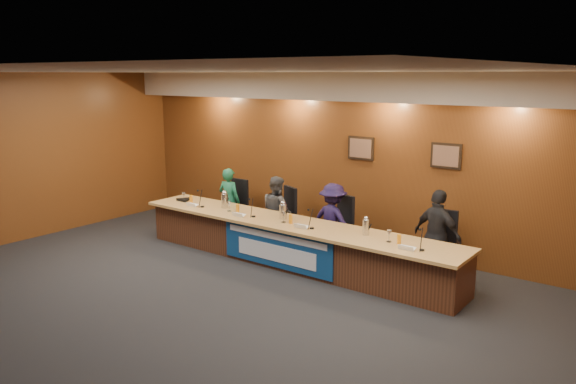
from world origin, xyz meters
name	(u,v)px	position (x,y,z in m)	size (l,w,h in m)	color
floor	(186,310)	(0.00, 0.00, 0.00)	(10.00, 10.00, 0.00)	black
ceiling	(177,71)	(0.00, 0.00, 3.20)	(10.00, 8.00, 0.04)	silver
wall_back	(343,160)	(0.00, 4.00, 1.60)	(10.00, 0.04, 3.20)	#5C3114
soffit	(337,86)	(0.00, 3.75, 2.95)	(10.00, 0.50, 0.50)	beige
dais_body	(291,244)	(0.00, 2.40, 0.35)	(6.00, 0.80, 0.70)	#492616
dais_top	(290,223)	(0.00, 2.35, 0.72)	(6.10, 0.95, 0.05)	tan
banner	(276,248)	(0.00, 1.99, 0.38)	(2.20, 0.02, 0.65)	navy
banner_text_upper	(276,237)	(0.00, 1.97, 0.58)	(2.00, 0.01, 0.10)	silver
banner_text_lower	(276,253)	(0.00, 1.97, 0.30)	(1.60, 0.01, 0.28)	silver
wall_photo_left	(361,148)	(0.40, 3.97, 1.85)	(0.52, 0.04, 0.42)	black
wall_photo_right	(446,156)	(2.00, 3.97, 1.85)	(0.52, 0.04, 0.42)	black
panelist_a	(229,201)	(-2.11, 3.14, 0.67)	(0.49, 0.32, 1.34)	#196142
panelist_b	(277,211)	(-0.90, 3.14, 0.66)	(0.64, 0.50, 1.31)	#46484B
panelist_c	(333,221)	(0.35, 3.14, 0.66)	(0.85, 0.49, 1.32)	#1A123B
panelist_d	(437,236)	(2.26, 3.14, 0.72)	(0.85, 0.35, 1.45)	black
office_chair_a	(233,209)	(-2.11, 3.24, 0.48)	(0.48, 0.48, 0.08)	black
office_chair_b	(280,219)	(-0.90, 3.24, 0.48)	(0.48, 0.48, 0.08)	black
office_chair_c	(336,229)	(0.35, 3.24, 0.48)	(0.48, 0.48, 0.08)	black
office_chair_d	(439,249)	(2.26, 3.24, 0.48)	(0.48, 0.48, 0.08)	black
nameplate_a	(191,204)	(-2.12, 2.11, 0.80)	(0.24, 0.06, 0.09)	white
microphone_a	(202,207)	(-1.93, 2.22, 0.76)	(0.07, 0.07, 0.02)	black
juice_glass_a	(191,199)	(-2.35, 2.33, 0.82)	(0.06, 0.06, 0.15)	orange
water_glass_a	(184,197)	(-2.54, 2.33, 0.84)	(0.08, 0.08, 0.18)	silver
nameplate_b	(237,214)	(-0.92, 2.08, 0.80)	(0.24, 0.06, 0.09)	white
microphone_b	(253,216)	(-0.70, 2.24, 0.76)	(0.07, 0.07, 0.02)	black
juice_glass_b	(238,209)	(-1.12, 2.30, 0.82)	(0.06, 0.06, 0.15)	orange
water_glass_b	(229,206)	(-1.31, 2.29, 0.84)	(0.08, 0.08, 0.18)	silver
nameplate_c	(300,226)	(0.38, 2.12, 0.80)	(0.24, 0.06, 0.09)	white
microphone_c	(312,228)	(0.54, 2.23, 0.76)	(0.07, 0.07, 0.02)	black
juice_glass_c	(291,219)	(0.07, 2.29, 0.82)	(0.06, 0.06, 0.15)	orange
water_glass_c	(284,217)	(-0.06, 2.26, 0.84)	(0.08, 0.08, 0.18)	silver
nameplate_d	(406,247)	(2.23, 2.09, 0.80)	(0.24, 0.06, 0.09)	white
microphone_d	(422,250)	(2.41, 2.22, 0.76)	(0.07, 0.07, 0.02)	black
juice_glass_d	(399,240)	(2.02, 2.29, 0.82)	(0.06, 0.06, 0.15)	orange
water_glass_d	(389,236)	(1.85, 2.32, 0.84)	(0.08, 0.08, 0.18)	silver
carafe_left	(225,201)	(-1.55, 2.42, 0.88)	(0.12, 0.12, 0.26)	silver
carafe_mid	(283,212)	(-0.20, 2.44, 0.88)	(0.13, 0.13, 0.25)	silver
carafe_right	(366,227)	(1.40, 2.43, 0.87)	(0.11, 0.11, 0.24)	silver
speakerphone	(184,200)	(-2.58, 2.37, 0.78)	(0.32, 0.32, 0.05)	black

